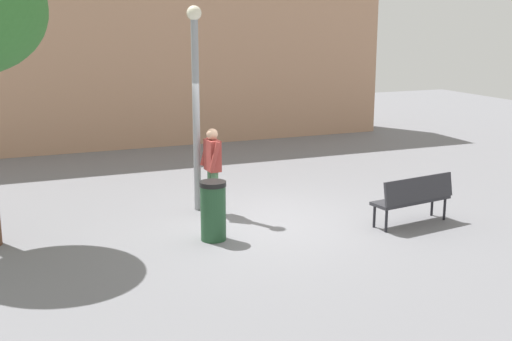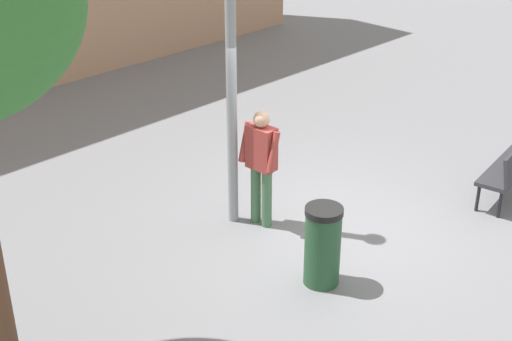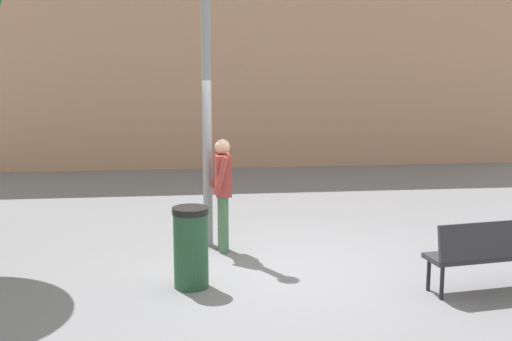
% 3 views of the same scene
% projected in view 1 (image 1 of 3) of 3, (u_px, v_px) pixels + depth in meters
% --- Properties ---
extents(ground_plane, '(36.00, 36.00, 0.00)m').
position_uv_depth(ground_plane, '(264.00, 222.00, 12.20)').
color(ground_plane, slate).
extents(building_facade, '(14.69, 2.00, 6.70)m').
position_uv_depth(building_facade, '(148.00, 31.00, 19.46)').
color(building_facade, tan).
rests_on(building_facade, ground_plane).
extents(lamppost, '(0.28, 0.28, 3.94)m').
position_uv_depth(lamppost, '(196.00, 94.00, 12.48)').
color(lamppost, gray).
rests_on(lamppost, ground_plane).
extents(person_by_lamppost, '(0.30, 0.60, 1.67)m').
position_uv_depth(person_by_lamppost, '(212.00, 165.00, 12.54)').
color(person_by_lamppost, '#47704C').
rests_on(person_by_lamppost, ground_plane).
extents(park_bench, '(1.65, 0.70, 0.92)m').
position_uv_depth(park_bench, '(414.00, 196.00, 11.92)').
color(park_bench, '#2D2D33').
rests_on(park_bench, ground_plane).
extents(trash_bin, '(0.45, 0.45, 1.03)m').
position_uv_depth(trash_bin, '(213.00, 211.00, 11.11)').
color(trash_bin, '#234C2D').
rests_on(trash_bin, ground_plane).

